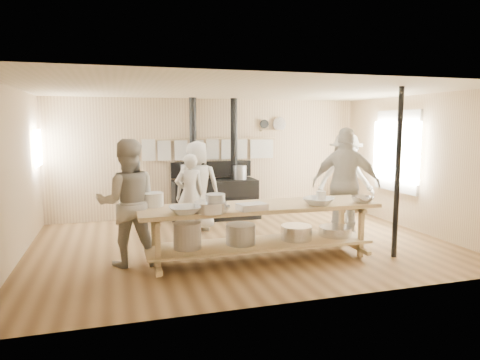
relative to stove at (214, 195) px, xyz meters
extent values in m
plane|color=brown|center=(0.01, -2.12, -0.52)|extent=(7.00, 7.00, 0.00)
plane|color=tan|center=(0.01, 0.38, 0.78)|extent=(7.00, 0.00, 7.00)
plane|color=tan|center=(0.01, -4.62, 0.78)|extent=(7.00, 0.00, 7.00)
plane|color=tan|center=(-3.49, -2.12, 0.78)|extent=(0.00, 5.00, 5.00)
plane|color=tan|center=(3.51, -2.12, 0.78)|extent=(0.00, 5.00, 5.00)
plane|color=beige|center=(0.01, -2.12, 2.08)|extent=(7.00, 7.00, 0.00)
cube|color=beige|center=(3.48, -1.52, 0.98)|extent=(0.06, 1.35, 1.65)
plane|color=white|center=(3.44, -1.52, 0.98)|extent=(0.00, 1.50, 1.50)
cube|color=beige|center=(3.43, -1.52, 0.98)|extent=(0.02, 0.03, 1.50)
plane|color=white|center=(-3.44, -0.12, 1.08)|extent=(0.00, 0.90, 0.90)
cube|color=black|center=(0.01, -0.02, -0.10)|extent=(1.80, 0.70, 0.85)
cube|color=black|center=(0.01, -0.02, -0.47)|extent=(1.90, 0.75, 0.10)
cube|color=black|center=(0.01, 0.28, 0.53)|extent=(1.80, 0.12, 0.35)
cylinder|color=black|center=(-0.44, 0.03, 1.20)|extent=(0.15, 0.15, 1.75)
cylinder|color=black|center=(0.46, 0.03, 1.20)|extent=(0.15, 0.15, 1.75)
cylinder|color=#B2B2B7|center=(-0.54, -0.02, 0.50)|extent=(0.36, 0.36, 0.34)
cylinder|color=gray|center=(0.56, -0.07, 0.48)|extent=(0.30, 0.30, 0.30)
cylinder|color=tan|center=(0.01, 0.28, 1.20)|extent=(3.00, 0.04, 0.04)
cube|color=beige|center=(-1.34, 0.28, 0.98)|extent=(0.28, 0.01, 0.46)
cube|color=beige|center=(-1.01, 0.28, 0.98)|extent=(0.28, 0.01, 0.46)
cube|color=beige|center=(-0.67, 0.28, 0.98)|extent=(0.28, 0.01, 0.46)
cube|color=beige|center=(-0.33, 0.28, 0.98)|extent=(0.28, 0.01, 0.46)
cube|color=beige|center=(0.01, 0.28, 0.98)|extent=(0.28, 0.01, 0.46)
cube|color=beige|center=(0.34, 0.28, 0.98)|extent=(0.28, 0.01, 0.46)
cube|color=beige|center=(0.68, 0.28, 0.98)|extent=(0.28, 0.01, 0.46)
cube|color=beige|center=(1.02, 0.28, 0.98)|extent=(0.28, 0.01, 0.46)
cube|color=beige|center=(1.36, 0.28, 0.98)|extent=(0.28, 0.01, 0.46)
cube|color=tan|center=(1.41, 0.30, 1.38)|extent=(0.50, 0.14, 0.03)
cylinder|color=black|center=(1.26, 0.32, 1.53)|extent=(0.20, 0.04, 0.20)
cylinder|color=silver|center=(1.63, 0.32, 1.53)|extent=(0.32, 0.03, 0.32)
cube|color=tan|center=(0.01, -3.02, 0.30)|extent=(3.60, 0.90, 0.06)
cube|color=tan|center=(0.01, -3.02, -0.27)|extent=(3.40, 0.80, 0.04)
cube|color=tan|center=(0.01, -3.02, -0.32)|extent=(3.30, 0.06, 0.06)
cube|color=tan|center=(-1.54, -3.32, -0.10)|extent=(0.07, 0.07, 0.85)
cube|color=tan|center=(-1.54, -2.72, -0.10)|extent=(0.07, 0.07, 0.85)
cube|color=tan|center=(1.56, -3.32, -0.10)|extent=(0.07, 0.07, 0.85)
cube|color=tan|center=(1.56, -2.72, -0.10)|extent=(0.07, 0.07, 0.85)
cylinder|color=#B2B2B7|center=(-1.09, -3.02, -0.06)|extent=(0.40, 0.40, 0.38)
cylinder|color=gray|center=(-0.29, -3.02, -0.10)|extent=(0.44, 0.44, 0.30)
cylinder|color=silver|center=(0.61, -3.02, -0.14)|extent=(0.48, 0.48, 0.22)
cylinder|color=silver|center=(1.31, -3.02, -0.18)|extent=(0.52, 0.52, 0.14)
cylinder|color=black|center=(2.06, -3.47, 0.78)|extent=(0.08, 0.08, 2.60)
imported|color=#B7AFA2|center=(-0.73, -1.13, 0.23)|extent=(0.56, 0.38, 1.51)
imported|color=#B7AFA2|center=(-1.90, -2.68, 0.40)|extent=(0.91, 0.71, 1.84)
imported|color=#B7AFA2|center=(-0.54, -0.91, 0.35)|extent=(0.96, 0.75, 1.73)
imported|color=#B7AFA2|center=(1.84, -2.34, 0.48)|extent=(1.24, 1.06, 1.99)
imported|color=#B7AFA2|center=(2.43, -1.31, 0.41)|extent=(1.31, 0.90, 1.87)
cube|color=#4F361F|center=(3.16, -0.20, -0.32)|extent=(0.43, 0.43, 0.40)
cube|color=#4F361F|center=(3.19, -0.03, 0.05)|extent=(0.37, 0.10, 0.44)
imported|color=white|center=(-1.18, -3.35, 0.38)|extent=(0.44, 0.44, 0.10)
imported|color=silver|center=(-0.68, -3.35, 0.37)|extent=(0.36, 0.36, 0.08)
imported|color=white|center=(0.84, -3.28, 0.38)|extent=(0.63, 0.63, 0.11)
imported|color=silver|center=(1.56, -3.32, 0.38)|extent=(0.46, 0.46, 0.10)
cube|color=#B2B2B7|center=(-0.23, -3.35, 0.37)|extent=(0.43, 0.33, 0.09)
cylinder|color=silver|center=(-0.82, -3.35, 0.40)|extent=(0.55, 0.55, 0.15)
cylinder|color=gray|center=(-0.75, -3.35, 0.45)|extent=(0.31, 0.31, 0.25)
cylinder|color=white|center=(-1.54, -2.69, 0.43)|extent=(0.42, 0.42, 0.20)
cylinder|color=white|center=(0.84, -3.35, 0.44)|extent=(0.17, 0.17, 0.22)
camera|label=1|loc=(-2.06, -8.96, 1.52)|focal=32.00mm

